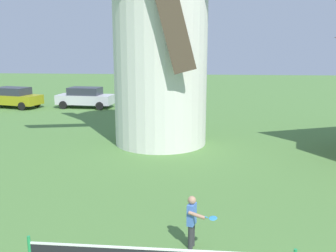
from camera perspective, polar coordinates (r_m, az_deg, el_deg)
name	(u,v)px	position (r m, az deg, el deg)	size (l,w,h in m)	color
windmill	(160,15)	(17.27, -1.22, 16.83)	(9.90, 5.04, 13.35)	silver
player_far	(193,219)	(8.56, 3.84, -14.20)	(0.70, 0.66, 1.25)	#333338
parked_car_mustard	(13,97)	(30.52, -22.94, 4.15)	(4.58, 2.62, 1.56)	#999919
parked_car_silver	(85,97)	(28.81, -12.74, 4.39)	(4.34, 2.13, 1.56)	silver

